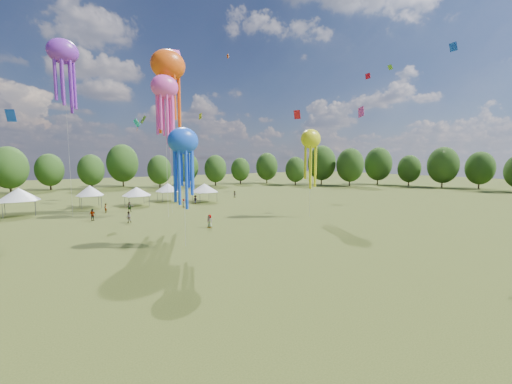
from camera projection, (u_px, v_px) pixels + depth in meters
ground at (426, 320)px, 17.82m from camera, size 300.00×300.00×0.00m
spectator_near at (128, 217)px, 44.65m from camera, size 0.78×0.61×1.57m
spectators_far at (172, 205)px, 55.89m from camera, size 31.62×26.17×1.73m
festival_tents at (124, 190)px, 59.60m from camera, size 36.60×10.68×4.40m
show_kites at (163, 94)px, 47.52m from camera, size 34.05×28.11×26.48m
small_kites at (164, 38)px, 49.78m from camera, size 76.86×52.18×43.18m
treeline at (117, 170)px, 66.24m from camera, size 201.57×95.24×13.43m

